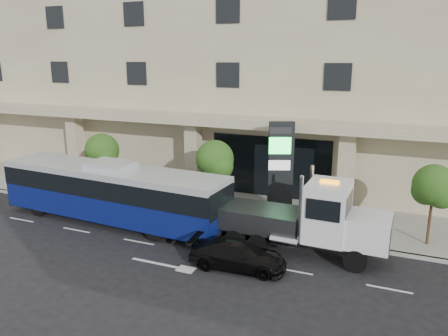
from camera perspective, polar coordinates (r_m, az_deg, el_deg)
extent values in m
plane|color=black|center=(22.37, -0.21, -9.81)|extent=(120.00, 120.00, 0.00)
cube|color=gray|center=(26.68, 4.02, -5.59)|extent=(120.00, 6.00, 0.15)
cube|color=gray|center=(24.05, 1.67, -7.85)|extent=(120.00, 0.30, 0.15)
cube|color=tan|center=(35.21, 10.07, 15.50)|extent=(60.00, 15.00, 20.00)
cube|color=tan|center=(27.09, 5.45, 5.88)|extent=(60.00, 2.80, 0.50)
cube|color=black|center=(28.79, 6.01, 0.18)|extent=(8.00, 0.12, 4.00)
cube|color=tan|center=(35.02, -18.79, 2.78)|extent=(0.90, 0.90, 4.90)
cube|color=tan|center=(29.43, -3.99, 1.44)|extent=(0.90, 0.90, 4.90)
cube|color=tan|center=(26.58, 15.64, -0.48)|extent=(0.90, 0.90, 4.90)
cylinder|color=#422B19|center=(29.71, -15.42, -1.02)|extent=(0.14, 0.14, 2.80)
sphere|color=#1C4A15|center=(29.32, -15.64, 2.22)|extent=(2.20, 2.20, 2.20)
sphere|color=#1C4A15|center=(29.02, -15.30, 1.48)|extent=(1.65, 1.65, 1.65)
sphere|color=#1C4A15|center=(29.74, -15.81, 1.59)|extent=(1.54, 1.54, 1.54)
cylinder|color=#422B19|center=(25.64, -1.18, -2.75)|extent=(0.14, 0.14, 2.94)
sphere|color=#1C4A15|center=(25.17, -1.20, 1.19)|extent=(2.20, 2.20, 2.20)
sphere|color=#1C4A15|center=(24.94, -0.65, 0.27)|extent=(1.65, 1.65, 1.65)
sphere|color=#1C4A15|center=(25.57, -1.63, 0.42)|extent=(1.54, 1.54, 1.54)
cylinder|color=#422B19|center=(23.70, 25.30, -5.90)|extent=(0.14, 0.14, 2.73)
sphere|color=#1C4A15|center=(23.21, 25.74, -2.00)|extent=(2.00, 2.00, 2.00)
sphere|color=#1C4A15|center=(23.13, 26.53, -2.95)|extent=(1.50, 1.50, 1.50)
sphere|color=#1C4A15|center=(23.49, 24.89, -2.72)|extent=(1.40, 1.40, 1.40)
cylinder|color=black|center=(28.09, -23.03, -4.63)|extent=(1.17, 0.41, 1.15)
cylinder|color=black|center=(29.62, -19.54, -3.35)|extent=(1.17, 0.41, 1.15)
cylinder|color=black|center=(22.73, -9.02, -8.02)|extent=(1.17, 0.41, 1.15)
cylinder|color=black|center=(24.60, -5.78, -6.15)|extent=(1.17, 0.41, 1.15)
cube|color=navy|center=(25.59, -14.29, -4.48)|extent=(13.93, 3.67, 1.38)
cube|color=black|center=(25.24, -14.46, -1.89)|extent=(13.94, 3.71, 1.03)
cube|color=#B8BDC2|center=(25.06, -14.55, -0.37)|extent=(13.93, 3.67, 0.34)
cube|color=#B8BDC2|center=(24.98, -14.60, 0.39)|extent=(2.63, 1.98, 0.34)
cube|color=#2D3033|center=(30.50, -24.12, -3.40)|extent=(0.31, 2.88, 0.34)
cube|color=#2D3033|center=(22.19, -0.40, -8.56)|extent=(0.31, 2.88, 0.34)
cube|color=#2D3033|center=(21.45, 10.07, -8.97)|extent=(7.93, 1.11, 0.37)
cube|color=white|center=(20.68, 18.40, -7.77)|extent=(1.91, 2.18, 1.40)
cube|color=silver|center=(20.63, 20.98, -8.05)|extent=(0.12, 1.86, 1.12)
cube|color=white|center=(20.67, 13.40, -5.48)|extent=(1.91, 2.37, 2.70)
cube|color=black|center=(20.41, 15.90, -4.66)|extent=(0.15, 2.05, 1.12)
cylinder|color=silver|center=(19.85, 9.95, -5.43)|extent=(0.17, 0.17, 3.16)
cylinder|color=silver|center=(21.74, 11.31, -3.73)|extent=(0.17, 0.17, 3.16)
cube|color=#2D3033|center=(21.70, 5.00, -6.53)|extent=(3.96, 2.32, 1.02)
cube|color=#2D3033|center=(22.68, -0.40, -7.05)|extent=(1.49, 0.30, 0.20)
cube|color=#2D3033|center=(23.03, -1.67, -7.70)|extent=(0.27, 1.68, 0.17)
cube|color=orange|center=(20.25, 13.62, -1.76)|extent=(0.84, 0.35, 0.13)
cylinder|color=black|center=(20.26, 16.77, -11.56)|extent=(1.03, 0.32, 1.02)
cylinder|color=black|center=(22.03, 17.47, -9.45)|extent=(1.03, 0.32, 1.02)
cylinder|color=black|center=(21.15, 4.54, -9.82)|extent=(1.03, 0.32, 1.02)
cylinder|color=black|center=(22.85, 6.22, -7.96)|extent=(1.03, 0.32, 1.02)
cylinder|color=black|center=(21.54, 1.47, -9.31)|extent=(1.03, 0.32, 1.02)
cylinder|color=black|center=(23.22, 3.35, -7.53)|extent=(1.03, 0.32, 1.02)
imported|color=black|center=(19.73, 1.80, -11.25)|extent=(4.48, 2.11, 1.26)
cube|color=black|center=(24.77, 7.38, -0.34)|extent=(1.46, 0.96, 5.56)
cube|color=#26E850|center=(24.20, 7.33, 2.92)|extent=(1.14, 0.51, 0.93)
cube|color=silver|center=(24.44, 7.25, 0.36)|extent=(1.14, 0.51, 0.56)
cube|color=#262628|center=(24.05, 7.39, 4.86)|extent=(1.14, 0.51, 0.37)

